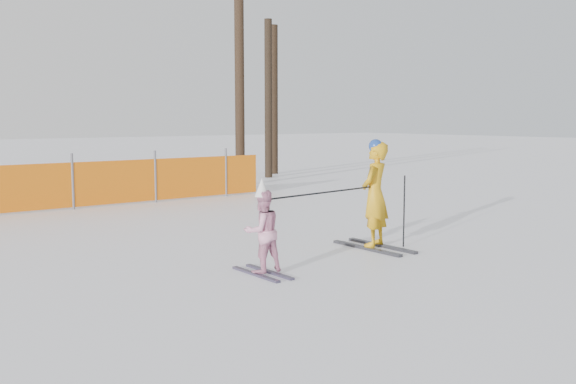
# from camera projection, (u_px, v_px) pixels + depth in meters

# --- Properties ---
(ground) EXTENTS (120.00, 120.00, 0.00)m
(ground) POSITION_uv_depth(u_px,v_px,m) (311.00, 269.00, 8.59)
(ground) COLOR white
(ground) RESTS_ON ground
(adult) EXTENTS (0.70, 1.42, 1.70)m
(adult) POSITION_uv_depth(u_px,v_px,m) (375.00, 194.00, 9.90)
(adult) COLOR black
(adult) RESTS_ON ground
(child) EXTENTS (0.54, 0.99, 1.26)m
(child) POSITION_uv_depth(u_px,v_px,m) (262.00, 231.00, 8.26)
(child) COLOR black
(child) RESTS_ON ground
(ski_poles) EXTENTS (2.69, 0.29, 1.13)m
(ski_poles) POSITION_uv_depth(u_px,v_px,m) (354.00, 200.00, 9.40)
(ski_poles) COLOR black
(ski_poles) RESTS_ON ground
(tree_trunks) EXTENTS (3.59, 3.05, 6.32)m
(tree_trunks) POSITION_uv_depth(u_px,v_px,m) (261.00, 93.00, 21.29)
(tree_trunks) COLOR #2E2014
(tree_trunks) RESTS_ON ground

